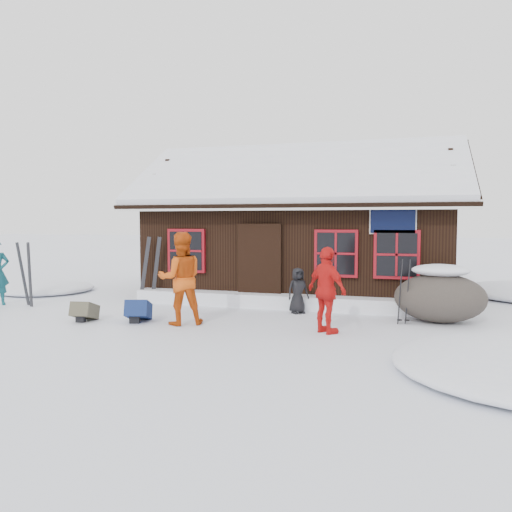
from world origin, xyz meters
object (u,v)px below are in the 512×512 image
at_px(skier_orange_right, 327,290).
at_px(skier_orange_left, 181,278).
at_px(skier_crouched, 298,290).
at_px(backpack_olive, 85,314).
at_px(boulder, 440,296).
at_px(ski_poles, 404,293).
at_px(backpack_blue, 139,314).

bearing_deg(skier_orange_right, skier_orange_left, 39.82).
xyz_separation_m(skier_crouched, backpack_olive, (-4.15, -2.19, -0.38)).
relative_size(skier_orange_left, boulder, 1.02).
relative_size(skier_orange_right, ski_poles, 1.18).
xyz_separation_m(skier_crouched, boulder, (3.07, -0.15, 0.03)).
distance_m(skier_orange_left, backpack_olive, 2.27).
height_order(skier_orange_right, boulder, skier_orange_right).
distance_m(skier_crouched, boulder, 3.07).
distance_m(skier_orange_left, skier_crouched, 2.83).
distance_m(skier_orange_left, boulder, 5.43).
distance_m(skier_crouched, ski_poles, 2.41).
relative_size(ski_poles, backpack_olive, 2.51).
height_order(skier_crouched, backpack_olive, skier_crouched).
distance_m(skier_orange_right, boulder, 2.75).
distance_m(skier_crouched, backpack_olive, 4.71).
bearing_deg(skier_orange_left, skier_crouched, -168.35).
relative_size(skier_orange_right, boulder, 0.88).
bearing_deg(ski_poles, backpack_blue, -165.82).
relative_size(skier_orange_right, skier_crouched, 1.56).
bearing_deg(backpack_olive, boulder, 7.04).
xyz_separation_m(skier_orange_right, ski_poles, (1.39, 1.31, -0.17)).
height_order(skier_orange_left, backpack_olive, skier_orange_left).
distance_m(skier_orange_right, backpack_blue, 4.02).
height_order(skier_orange_left, boulder, skier_orange_left).
xyz_separation_m(ski_poles, backpack_olive, (-6.49, -1.62, -0.50)).
xyz_separation_m(skier_orange_left, ski_poles, (4.39, 1.34, -0.30)).
height_order(skier_orange_left, skier_crouched, skier_orange_left).
bearing_deg(ski_poles, skier_orange_left, -163.07).
relative_size(skier_orange_left, ski_poles, 1.37).
bearing_deg(backpack_blue, skier_orange_right, -16.69).
xyz_separation_m(skier_orange_left, boulder, (5.12, 1.76, -0.40)).
bearing_deg(boulder, ski_poles, -150.06).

